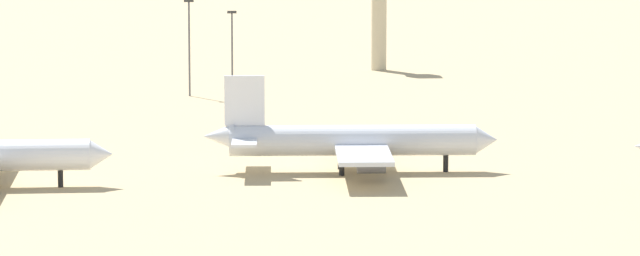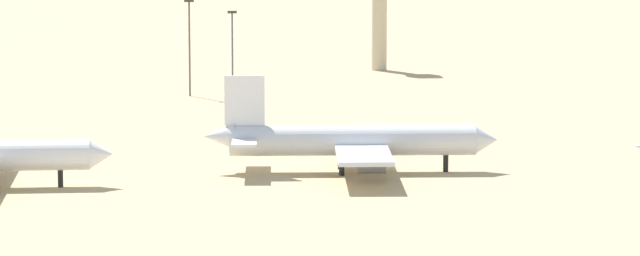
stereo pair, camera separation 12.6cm
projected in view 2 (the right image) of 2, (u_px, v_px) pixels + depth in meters
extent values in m
plane|color=tan|center=(366.00, 166.00, 247.17)|extent=(4000.00, 4000.00, 0.00)
cone|color=white|center=(101.00, 154.00, 230.26)|extent=(3.13, 3.93, 3.87)
cylinder|color=black|center=(60.00, 179.00, 230.28)|extent=(0.71, 0.71, 2.24)
cylinder|color=silver|center=(353.00, 140.00, 241.43)|extent=(33.86, 5.35, 4.22)
cone|color=silver|center=(486.00, 140.00, 241.92)|extent=(3.30, 4.11, 4.01)
cone|color=silver|center=(219.00, 136.00, 240.86)|extent=(4.34, 3.72, 3.58)
cube|color=white|center=(245.00, 101.00, 240.27)|extent=(5.50, 0.71, 6.85)
cube|color=silver|center=(245.00, 133.00, 245.16)|extent=(3.61, 7.28, 0.38)
cube|color=silver|center=(244.00, 142.00, 236.81)|extent=(3.61, 7.28, 0.38)
cube|color=silver|center=(360.00, 145.00, 241.55)|extent=(8.30, 33.96, 0.59)
cylinder|color=slate|center=(365.00, 147.00, 249.61)|extent=(3.87, 2.45, 2.32)
cylinder|color=slate|center=(371.00, 165.00, 233.96)|extent=(3.87, 2.45, 2.32)
cylinder|color=black|center=(446.00, 163.00, 242.23)|extent=(0.74, 0.74, 2.32)
cylinder|color=black|center=(340.00, 161.00, 244.36)|extent=(0.74, 0.74, 2.32)
cylinder|color=black|center=(342.00, 167.00, 239.35)|extent=(0.74, 0.74, 2.32)
cylinder|color=#C6B793|center=(379.00, 23.00, 369.08)|extent=(3.20, 3.20, 19.73)
cylinder|color=#59595E|center=(190.00, 49.00, 325.32)|extent=(0.36, 0.36, 17.41)
cube|color=#333333|center=(189.00, 1.00, 324.06)|extent=(1.80, 0.50, 0.50)
cylinder|color=#59595E|center=(232.00, 50.00, 341.10)|extent=(0.36, 0.36, 14.13)
cube|color=#333333|center=(232.00, 12.00, 340.07)|extent=(1.80, 0.50, 0.50)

